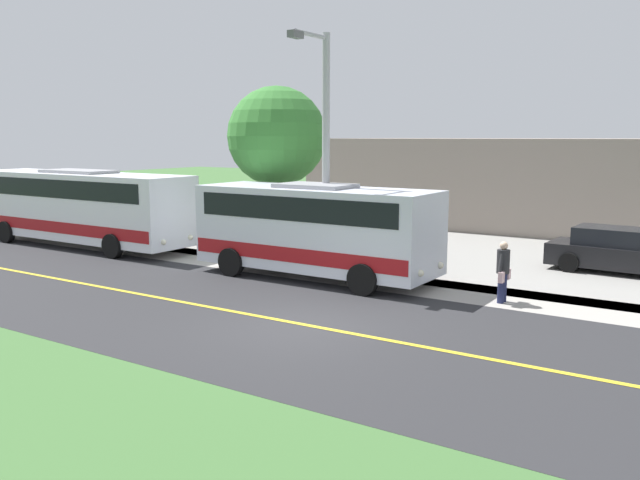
{
  "coord_description": "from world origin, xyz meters",
  "views": [
    {
      "loc": [
        12.38,
        8.47,
        4.36
      ],
      "look_at": [
        -3.5,
        -1.89,
        1.4
      ],
      "focal_mm": 37.25,
      "sensor_mm": 36.0,
      "label": 1
    }
  ],
  "objects_px": {
    "transit_bus_rear": "(80,204)",
    "shuttle_bus_front": "(316,227)",
    "commercial_building": "(562,182)",
    "street_light_pole": "(324,144)",
    "pedestrian_with_bags": "(503,270)",
    "tree_curbside": "(277,137)",
    "parked_car_near": "(619,251)"
  },
  "relations": [
    {
      "from": "transit_bus_rear",
      "to": "street_light_pole",
      "type": "distance_m",
      "value": 11.64
    },
    {
      "from": "commercial_building",
      "to": "street_light_pole",
      "type": "bearing_deg",
      "value": -11.15
    },
    {
      "from": "transit_bus_rear",
      "to": "tree_curbside",
      "type": "relative_size",
      "value": 1.74
    },
    {
      "from": "parked_car_near",
      "to": "tree_curbside",
      "type": "distance_m",
      "value": 12.37
    },
    {
      "from": "pedestrian_with_bags",
      "to": "street_light_pole",
      "type": "height_order",
      "value": "street_light_pole"
    },
    {
      "from": "shuttle_bus_front",
      "to": "pedestrian_with_bags",
      "type": "xyz_separation_m",
      "value": [
        -0.11,
        5.87,
        -0.74
      ]
    },
    {
      "from": "pedestrian_with_bags",
      "to": "tree_curbside",
      "type": "distance_m",
      "value": 10.46
    },
    {
      "from": "shuttle_bus_front",
      "to": "transit_bus_rear",
      "type": "relative_size",
      "value": 0.72
    },
    {
      "from": "shuttle_bus_front",
      "to": "commercial_building",
      "type": "relative_size",
      "value": 0.33
    },
    {
      "from": "street_light_pole",
      "to": "tree_curbside",
      "type": "relative_size",
      "value": 1.2
    },
    {
      "from": "street_light_pole",
      "to": "tree_curbside",
      "type": "xyz_separation_m",
      "value": [
        -2.53,
        -3.68,
        0.23
      ]
    },
    {
      "from": "pedestrian_with_bags",
      "to": "tree_curbside",
      "type": "bearing_deg",
      "value": -106.23
    },
    {
      "from": "tree_curbside",
      "to": "transit_bus_rear",
      "type": "bearing_deg",
      "value": -69.4
    },
    {
      "from": "parked_car_near",
      "to": "tree_curbside",
      "type": "height_order",
      "value": "tree_curbside"
    },
    {
      "from": "transit_bus_rear",
      "to": "tree_curbside",
      "type": "distance_m",
      "value": 8.64
    },
    {
      "from": "transit_bus_rear",
      "to": "tree_curbside",
      "type": "bearing_deg",
      "value": 110.6
    },
    {
      "from": "parked_car_near",
      "to": "tree_curbside",
      "type": "xyz_separation_m",
      "value": [
        3.19,
        -11.37,
        3.67
      ]
    },
    {
      "from": "parked_car_near",
      "to": "tree_curbside",
      "type": "relative_size",
      "value": 0.72
    },
    {
      "from": "pedestrian_with_bags",
      "to": "street_light_pole",
      "type": "relative_size",
      "value": 0.22
    },
    {
      "from": "pedestrian_with_bags",
      "to": "parked_car_near",
      "type": "height_order",
      "value": "pedestrian_with_bags"
    },
    {
      "from": "shuttle_bus_front",
      "to": "parked_car_near",
      "type": "distance_m",
      "value": 9.9
    },
    {
      "from": "tree_curbside",
      "to": "commercial_building",
      "type": "bearing_deg",
      "value": 153.63
    },
    {
      "from": "transit_bus_rear",
      "to": "tree_curbside",
      "type": "height_order",
      "value": "tree_curbside"
    },
    {
      "from": "street_light_pole",
      "to": "parked_car_near",
      "type": "distance_m",
      "value": 10.19
    },
    {
      "from": "transit_bus_rear",
      "to": "street_light_pole",
      "type": "relative_size",
      "value": 1.45
    },
    {
      "from": "transit_bus_rear",
      "to": "shuttle_bus_front",
      "type": "bearing_deg",
      "value": 90.1
    },
    {
      "from": "shuttle_bus_front",
      "to": "commercial_building",
      "type": "height_order",
      "value": "commercial_building"
    },
    {
      "from": "pedestrian_with_bags",
      "to": "parked_car_near",
      "type": "distance_m",
      "value": 6.25
    },
    {
      "from": "street_light_pole",
      "to": "commercial_building",
      "type": "relative_size",
      "value": 0.32
    },
    {
      "from": "street_light_pole",
      "to": "pedestrian_with_bags",
      "type": "bearing_deg",
      "value": 87.77
    },
    {
      "from": "street_light_pole",
      "to": "parked_car_near",
      "type": "height_order",
      "value": "street_light_pole"
    },
    {
      "from": "street_light_pole",
      "to": "tree_curbside",
      "type": "distance_m",
      "value": 4.47
    }
  ]
}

